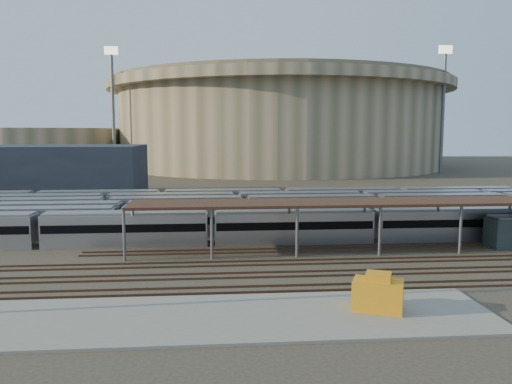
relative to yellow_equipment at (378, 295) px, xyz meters
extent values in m
plane|color=#383026|center=(-12.22, 14.70, -1.26)|extent=(420.00, 420.00, 0.00)
cube|color=gray|center=(-17.22, -0.30, -1.16)|extent=(50.00, 9.00, 0.20)
cube|color=#B0B0B4|center=(-11.77, 22.70, 0.54)|extent=(112.00, 2.90, 3.60)
cube|color=#B0B0B4|center=(-4.02, 26.90, 0.54)|extent=(112.00, 2.90, 3.60)
cube|color=#B0B0B4|center=(-4.07, 31.10, 0.54)|extent=(112.00, 2.90, 3.60)
cube|color=#B0B0B4|center=(-7.22, 35.30, 0.54)|extent=(112.00, 2.90, 3.60)
cube|color=#B0B0B4|center=(-8.20, 39.50, 0.54)|extent=(112.00, 2.90, 3.60)
cube|color=#B0B0B4|center=(-19.46, 43.70, 0.54)|extent=(112.00, 2.90, 3.60)
cylinder|color=slate|center=(-20.22, 16.00, 1.24)|extent=(0.30, 0.30, 5.00)
cylinder|color=slate|center=(-20.22, 21.40, 1.24)|extent=(0.30, 0.30, 5.00)
cylinder|color=slate|center=(-11.65, 16.00, 1.24)|extent=(0.30, 0.30, 5.00)
cylinder|color=slate|center=(-11.65, 21.40, 1.24)|extent=(0.30, 0.30, 5.00)
cylinder|color=slate|center=(-3.08, 16.00, 1.24)|extent=(0.30, 0.30, 5.00)
cylinder|color=slate|center=(-3.08, 21.40, 1.24)|extent=(0.30, 0.30, 5.00)
cylinder|color=slate|center=(5.49, 16.00, 1.24)|extent=(0.30, 0.30, 5.00)
cylinder|color=slate|center=(5.49, 21.40, 1.24)|extent=(0.30, 0.30, 5.00)
cylinder|color=slate|center=(14.06, 16.00, 1.24)|extent=(0.30, 0.30, 5.00)
cylinder|color=slate|center=(14.06, 21.40, 1.24)|extent=(0.30, 0.30, 5.00)
cylinder|color=slate|center=(22.64, 21.40, 1.24)|extent=(0.30, 0.30, 5.00)
cube|color=#311F14|center=(9.78, 18.70, 3.89)|extent=(60.00, 6.00, 0.30)
cube|color=#4C3323|center=(-12.22, 12.95, -1.17)|extent=(170.00, 0.12, 0.18)
cube|color=#4C3323|center=(-12.22, 14.45, -1.17)|extent=(170.00, 0.12, 0.18)
cube|color=#4C3323|center=(-12.22, 8.95, -1.17)|extent=(170.00, 0.12, 0.18)
cube|color=#4C3323|center=(-12.22, 10.45, -1.17)|extent=(170.00, 0.12, 0.18)
cube|color=#4C3323|center=(-12.22, 4.95, -1.17)|extent=(170.00, 0.12, 0.18)
cube|color=#4C3323|center=(-12.22, 6.45, -1.17)|extent=(170.00, 0.12, 0.18)
cylinder|color=#9E896B|center=(12.78, 154.70, 12.74)|extent=(116.00, 116.00, 28.00)
cylinder|color=#9E896B|center=(12.78, 154.70, 28.24)|extent=(124.00, 124.00, 3.00)
cylinder|color=#655D47|center=(12.78, 154.70, 30.49)|extent=(120.00, 120.00, 1.50)
cylinder|color=#9E896B|center=(-72.22, 144.70, 5.74)|extent=(56.00, 56.00, 14.00)
cube|color=#1E232D|center=(-47.22, 69.70, 3.74)|extent=(42.00, 20.00, 10.00)
cylinder|color=slate|center=(-42.22, 124.70, 16.74)|extent=(1.00, 1.00, 36.00)
cube|color=#FFF2CC|center=(-42.22, 124.70, 35.94)|extent=(4.00, 0.60, 2.40)
cylinder|color=slate|center=(57.78, 114.70, 16.74)|extent=(1.00, 1.00, 36.00)
cube|color=#FFF2CC|center=(57.78, 114.70, 35.94)|extent=(4.00, 0.60, 2.40)
cylinder|color=slate|center=(-22.22, 174.70, 16.74)|extent=(1.00, 1.00, 36.00)
cube|color=#FFF2CC|center=(-22.22, 174.70, 35.94)|extent=(4.00, 0.60, 2.40)
cube|color=orange|center=(0.00, 0.00, 0.00)|extent=(3.96, 3.28, 2.12)
camera|label=1|loc=(-11.27, -32.91, 11.29)|focal=35.00mm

